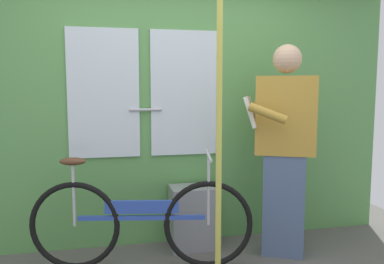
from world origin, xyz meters
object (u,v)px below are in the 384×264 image
bicycle_near_door (141,222)px  handrail_pole (219,128)px  trash_bin_by_wall (193,217)px  passenger_reading_newspaper (284,146)px

bicycle_near_door → handrail_pole: bearing=-50.4°
bicycle_near_door → handrail_pole: handrail_pole is taller
bicycle_near_door → trash_bin_by_wall: 0.58m
passenger_reading_newspaper → bicycle_near_door: bearing=25.4°
bicycle_near_door → handrail_pole: (0.41, -0.74, 0.80)m
trash_bin_by_wall → handrail_pole: 1.38m
trash_bin_by_wall → passenger_reading_newspaper: bearing=-23.0°
passenger_reading_newspaper → handrail_pole: handrail_pole is taller
bicycle_near_door → passenger_reading_newspaper: (1.19, 0.01, 0.56)m
passenger_reading_newspaper → trash_bin_by_wall: bearing=1.9°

